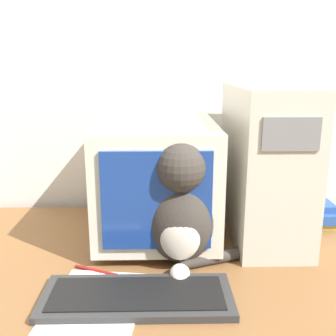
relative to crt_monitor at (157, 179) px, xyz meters
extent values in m
cube|color=silver|center=(0.02, 0.32, 0.35)|extent=(7.00, 0.05, 2.50)
cube|color=beige|center=(0.00, 0.00, -0.18)|extent=(0.25, 0.27, 0.02)
cube|color=beige|center=(0.00, 0.00, 0.01)|extent=(0.36, 0.45, 0.34)
cube|color=navy|center=(0.00, -0.22, 0.01)|extent=(0.29, 0.01, 0.27)
cube|color=beige|center=(0.34, 0.00, 0.05)|extent=(0.21, 0.44, 0.48)
cube|color=slate|center=(0.34, -0.22, 0.18)|extent=(0.15, 0.01, 0.09)
cube|color=#2D2D2D|center=(-0.05, -0.37, -0.18)|extent=(0.45, 0.18, 0.02)
cube|color=black|center=(-0.05, -0.37, -0.17)|extent=(0.41, 0.14, 0.00)
ellipsoid|color=#38332D|center=(0.06, -0.18, -0.07)|extent=(0.21, 0.19, 0.25)
ellipsoid|color=beige|center=(0.06, -0.24, -0.09)|extent=(0.11, 0.06, 0.14)
sphere|color=#38332D|center=(0.06, -0.21, 0.09)|extent=(0.14, 0.14, 0.13)
cone|color=#38332D|center=(0.02, -0.21, 0.14)|extent=(0.04, 0.04, 0.04)
cone|color=#38332D|center=(0.10, -0.21, 0.14)|extent=(0.04, 0.04, 0.04)
ellipsoid|color=beige|center=(0.06, -0.28, -0.17)|extent=(0.06, 0.08, 0.04)
cylinder|color=#38332D|center=(0.15, -0.20, -0.17)|extent=(0.20, 0.10, 0.03)
cube|color=gold|center=(0.55, 0.11, -0.18)|extent=(0.12, 0.19, 0.02)
cube|color=#234793|center=(0.54, 0.11, -0.15)|extent=(0.14, 0.21, 0.03)
cube|color=#234793|center=(0.54, 0.11, -0.13)|extent=(0.13, 0.16, 0.02)
cylinder|color=maroon|center=(-0.16, -0.24, -0.19)|extent=(0.12, 0.06, 0.01)
cube|color=white|center=(-0.14, -0.39, -0.19)|extent=(0.25, 0.32, 0.00)
camera|label=1|loc=(0.01, -1.19, 0.35)|focal=42.00mm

